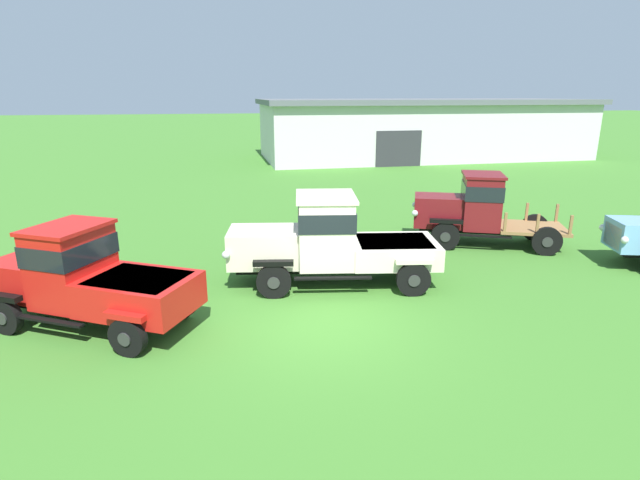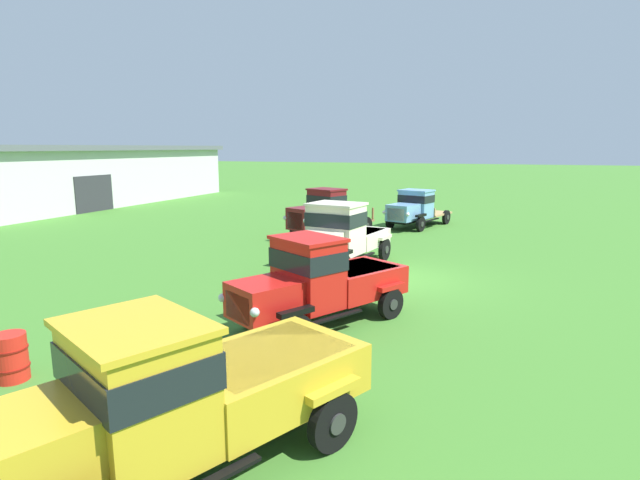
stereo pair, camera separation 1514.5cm
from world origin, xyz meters
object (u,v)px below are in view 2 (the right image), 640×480
vintage_truck_far_side (323,213)px  oil_drum_beside_row (11,357)px  vintage_truck_foreground_near (170,399)px  vintage_truck_back_of_row (414,208)px  vintage_truck_midrow_center (337,236)px  farm_shed (81,174)px  vintage_truck_second_in_line (319,281)px

vintage_truck_far_side → oil_drum_beside_row: vintage_truck_far_side is taller
vintage_truck_foreground_near → vintage_truck_back_of_row: bearing=1.8°
vintage_truck_midrow_center → oil_drum_beside_row: (-10.32, 2.91, -0.73)m
farm_shed → vintage_truck_far_side: 23.71m
vintage_truck_second_in_line → vintage_truck_far_side: size_ratio=0.96×
farm_shed → vintage_truck_foreground_near: 36.30m
vintage_truck_foreground_near → vintage_truck_far_side: 17.54m
farm_shed → vintage_truck_second_in_line: farm_shed is taller
vintage_truck_second_in_line → vintage_truck_midrow_center: 5.71m
farm_shed → vintage_truck_second_in_line: bearing=-125.5°
farm_shed → oil_drum_beside_row: farm_shed is taller
vintage_truck_second_in_line → vintage_truck_midrow_center: size_ratio=0.86×
vintage_truck_foreground_near → farm_shed: bearing=46.9°
farm_shed → vintage_truck_second_in_line: 32.20m
vintage_truck_second_in_line → vintage_truck_foreground_near: bearing=-177.4°
vintage_truck_back_of_row → farm_shed: bearing=83.3°
vintage_truck_foreground_near → vintage_truck_second_in_line: vintage_truck_foreground_near is taller
farm_shed → vintage_truck_midrow_center: size_ratio=4.38×
farm_shed → oil_drum_beside_row: (-23.44, -21.94, -1.76)m
vintage_truck_back_of_row → vintage_truck_foreground_near: bearing=-178.2°
vintage_truck_midrow_center → oil_drum_beside_row: 10.75m
vintage_truck_second_in_line → vintage_truck_back_of_row: vintage_truck_second_in_line is taller
farm_shed → vintage_truck_foreground_near: size_ratio=4.30×
farm_shed → oil_drum_beside_row: 32.16m
vintage_truck_second_in_line → vintage_truck_back_of_row: bearing=1.4°
vintage_truck_foreground_near → vintage_truck_far_side: vintage_truck_far_side is taller
vintage_truck_far_side → vintage_truck_foreground_near: bearing=-166.4°
vintage_truck_midrow_center → vintage_truck_back_of_row: (10.07, -0.98, -0.12)m
vintage_truck_second_in_line → vintage_truck_midrow_center: bearing=13.8°
vintage_truck_midrow_center → vintage_truck_far_side: vintage_truck_midrow_center is taller
vintage_truck_foreground_near → vintage_truck_second_in_line: (6.12, 0.28, -0.07)m
vintage_truck_foreground_near → vintage_truck_back_of_row: (21.74, 0.67, -0.08)m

